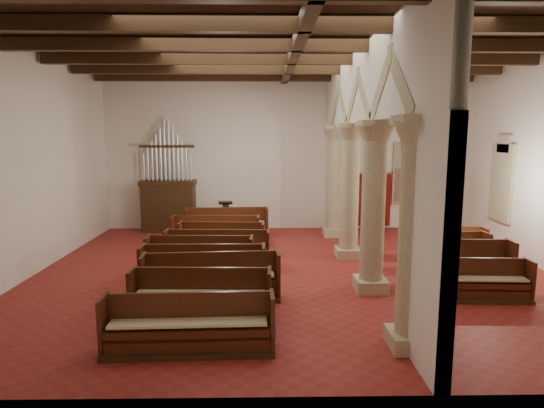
{
  "coord_description": "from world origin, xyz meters",
  "views": [
    {
      "loc": [
        -0.78,
        -12.05,
        3.75
      ],
      "look_at": [
        -0.56,
        0.5,
        1.83
      ],
      "focal_mm": 30.0,
      "sensor_mm": 36.0,
      "label": 1
    }
  ],
  "objects": [
    {
      "name": "tube_heater_b",
      "position": [
        -2.8,
        -2.71,
        0.16
      ],
      "size": [
        1.05,
        0.44,
        0.11
      ],
      "primitive_type": "cylinder",
      "rotation": [
        0.0,
        1.57,
        0.32
      ],
      "color": "white",
      "rests_on": "floor"
    },
    {
      "name": "nave_pew_8",
      "position": [
        -2.12,
        4.01,
        0.38
      ],
      "size": [
        2.99,
        0.94,
        1.14
      ],
      "rotation": [
        0.0,
        0.0,
        0.06
      ],
      "color": "#372511",
      "rests_on": "floor"
    },
    {
      "name": "nave_pew_0",
      "position": [
        -2.09,
        -4.58,
        0.34
      ],
      "size": [
        2.98,
        0.79,
        1.02
      ],
      "rotation": [
        0.0,
        0.0,
        0.04
      ],
      "color": "#372511",
      "rests_on": "floor"
    },
    {
      "name": "lectern",
      "position": [
        -2.24,
        5.06,
        0.54
      ],
      "size": [
        0.53,
        0.53,
        1.29
      ],
      "rotation": [
        0.0,
        0.0,
        0.02
      ],
      "color": "#31210F",
      "rests_on": "floor"
    },
    {
      "name": "dossal_curtain",
      "position": [
        3.5,
        5.92,
        1.17
      ],
      "size": [
        1.8,
        0.07,
        2.17
      ],
      "color": "maroon",
      "rests_on": "floor"
    },
    {
      "name": "ceiling_beams",
      "position": [
        0.0,
        0.0,
        5.82
      ],
      "size": [
        13.8,
        11.8,
        0.3
      ],
      "primitive_type": null,
      "color": "#372511",
      "rests_on": "wall_back"
    },
    {
      "name": "floor",
      "position": [
        0.0,
        0.0,
        0.0
      ],
      "size": [
        14.0,
        14.0,
        0.0
      ],
      "primitive_type": "plane",
      "color": "maroon",
      "rests_on": "ground"
    },
    {
      "name": "nave_pew_6",
      "position": [
        -2.12,
        1.91,
        0.34
      ],
      "size": [
        2.74,
        0.86,
        1.02
      ],
      "rotation": [
        0.0,
        0.0,
        -0.07
      ],
      "color": "#372511",
      "rests_on": "floor"
    },
    {
      "name": "hymnal_box_c",
      "position": [
        -1.06,
        -0.33,
        0.26
      ],
      "size": [
        0.38,
        0.33,
        0.33
      ],
      "primitive_type": "cube",
      "rotation": [
        0.0,
        0.0,
        -0.21
      ],
      "color": "navy",
      "rests_on": "floor"
    },
    {
      "name": "ceiling",
      "position": [
        0.0,
        0.0,
        6.0
      ],
      "size": [
        14.0,
        14.0,
        0.0
      ],
      "primitive_type": "plane",
      "rotation": [
        3.14,
        0.0,
        0.0
      ],
      "color": "#332011",
      "rests_on": "wall_back"
    },
    {
      "name": "aisle_pew_0",
      "position": [
        4.31,
        -2.18,
        0.32
      ],
      "size": [
        1.94,
        0.73,
        0.95
      ],
      "rotation": [
        0.0,
        0.0,
        -0.05
      ],
      "color": "#372511",
      "rests_on": "floor"
    },
    {
      "name": "aisle_pew_3",
      "position": [
        4.86,
        1.08,
        0.34
      ],
      "size": [
        1.91,
        0.69,
        1.01
      ],
      "rotation": [
        0.0,
        0.0,
        0.01
      ],
      "color": "#372511",
      "rests_on": "floor"
    },
    {
      "name": "wall_back",
      "position": [
        0.0,
        6.0,
        3.0
      ],
      "size": [
        14.0,
        0.02,
        6.0
      ],
      "primitive_type": "cube",
      "color": "white",
      "rests_on": "floor"
    },
    {
      "name": "nave_pew_5",
      "position": [
        -2.14,
        0.76,
        0.33
      ],
      "size": [
        3.04,
        0.8,
        1.02
      ],
      "rotation": [
        0.0,
        0.0,
        -0.04
      ],
      "color": "#372511",
      "rests_on": "floor"
    },
    {
      "name": "tube_heater_a",
      "position": [
        -1.6,
        -4.57,
        0.16
      ],
      "size": [
        1.04,
        0.35,
        0.1
      ],
      "primitive_type": "cylinder",
      "rotation": [
        0.0,
        1.57,
        -0.25
      ],
      "color": "white",
      "rests_on": "floor"
    },
    {
      "name": "wall_front",
      "position": [
        0.0,
        -6.0,
        3.0
      ],
      "size": [
        14.0,
        0.02,
        6.0
      ],
      "primitive_type": "cube",
      "color": "white",
      "rests_on": "floor"
    },
    {
      "name": "aisle_pew_2",
      "position": [
        4.47,
        0.24,
        0.35
      ],
      "size": [
        2.08,
        0.82,
        1.03
      ],
      "rotation": [
        0.0,
        0.0,
        0.07
      ],
      "color": "#372511",
      "rests_on": "floor"
    },
    {
      "name": "nave_pew_2",
      "position": [
        -1.99,
        -2.07,
        0.36
      ],
      "size": [
        3.15,
        0.93,
        1.08
      ],
      "rotation": [
        0.0,
        0.0,
        0.07
      ],
      "color": "#372511",
      "rests_on": "floor"
    },
    {
      "name": "arcade",
      "position": [
        1.8,
        0.0,
        3.56
      ],
      "size": [
        0.9,
        11.9,
        6.0
      ],
      "color": "beige",
      "rests_on": "floor"
    },
    {
      "name": "processional_banner",
      "position": [
        5.05,
        4.06,
        0.83
      ],
      "size": [
        0.56,
        0.72,
        2.65
      ],
      "rotation": [
        0.0,
        0.0,
        -0.41
      ],
      "color": "#372511",
      "rests_on": "floor"
    },
    {
      "name": "window_right_b",
      "position": [
        6.98,
        2.5,
        2.2
      ],
      "size": [
        0.03,
        1.0,
        2.2
      ],
      "primitive_type": "cube",
      "color": "#377D69",
      "rests_on": "wall_right"
    },
    {
      "name": "pipe_organ",
      "position": [
        -4.5,
        5.5,
        1.37
      ],
      "size": [
        2.1,
        0.85,
        4.4
      ],
      "color": "#372511",
      "rests_on": "floor"
    },
    {
      "name": "hymnal_box_a",
      "position": [
        -0.75,
        -4.45,
        0.26
      ],
      "size": [
        0.36,
        0.31,
        0.33
      ],
      "primitive_type": "cube",
      "rotation": [
        0.0,
        0.0,
        -0.13
      ],
      "color": "navy",
      "rests_on": "floor"
    },
    {
      "name": "nave_pew_4",
      "position": [
        -2.5,
        -0.25,
        0.35
      ],
      "size": [
        2.86,
        0.83,
        1.07
      ],
      "rotation": [
        0.0,
        0.0,
        -0.04
      ],
      "color": "#372511",
      "rests_on": "floor"
    },
    {
      "name": "nave_pew_1",
      "position": [
        -2.07,
        -3.16,
        0.35
      ],
      "size": [
        2.88,
        0.78,
        1.05
      ],
      "rotation": [
        0.0,
        0.0,
        -0.03
      ],
      "color": "#372511",
      "rests_on": "floor"
    },
    {
      "name": "wall_left",
      "position": [
        -7.0,
        0.0,
        3.0
      ],
      "size": [
        0.02,
        12.0,
        6.0
      ],
      "primitive_type": "cube",
      "color": "white",
      "rests_on": "floor"
    },
    {
      "name": "hymnal_box_b",
      "position": [
        -0.98,
        -2.7,
        0.25
      ],
      "size": [
        0.37,
        0.33,
        0.31
      ],
      "primitive_type": "cube",
      "rotation": [
        0.0,
        0.0,
        -0.31
      ],
      "color": "navy",
      "rests_on": "floor"
    },
    {
      "name": "nave_pew_7",
      "position": [
        -2.41,
        2.83,
        0.35
      ],
      "size": [
        2.95,
        0.79,
        1.06
      ],
      "rotation": [
        0.0,
        0.0,
        -0.03
      ],
      "color": "#372511",
      "rests_on": "floor"
    },
    {
      "name": "window_back",
      "position": [
        5.0,
        5.98,
        2.2
      ],
      "size": [
        1.0,
        0.03,
        2.2
      ],
      "primitive_type": "cube",
      "color": "#377D69",
      "rests_on": "wall_back"
    },
    {
      "name": "nave_pew_3",
      "position": [
        -2.26,
        -1.42,
        0.37
      ],
      "size": [
        3.0,
        0.76,
        1.11
      ],
      "rotation": [
        0.0,
        0.0,
        -0.01
      ],
      "color": "#372511",
      "rests_on": "floor"
    },
    {
      "name": "aisle_pew_1",
      "position": [
        4.6,
        -0.84,
        0.36
      ],
      "size": [
        1.98,
        0.77,
        1.07
      ],
      "rotation": [
        0.0,
        0.0,
        -0.03
      ],
      "color": "#372511",
      "rests_on": "floor"
    }
  ]
}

